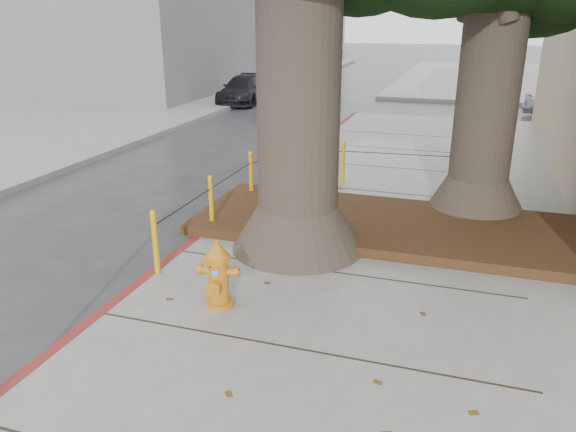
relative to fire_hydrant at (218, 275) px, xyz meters
name	(u,v)px	position (x,y,z in m)	size (l,w,h in m)	color
ground	(253,352)	(0.69, -0.63, -0.57)	(140.00, 140.00, 0.00)	#28282B
sidewalk_far	(548,80)	(6.69, 29.37, -0.50)	(16.00, 20.00, 0.15)	slate
curb_red	(194,243)	(-1.31, 1.87, -0.50)	(0.14, 26.00, 0.16)	maroon
planter_bed	(386,225)	(1.59, 3.27, -0.34)	(6.40, 2.60, 0.16)	black
bollard_ring	(295,184)	(-0.18, 3.75, 0.09)	(3.79, 5.39, 0.95)	#E2A40C
fire_hydrant	(218,275)	(0.00, 0.00, 0.00)	(0.46, 0.43, 0.87)	orange
car_silver	(570,103)	(6.14, 17.01, -0.04)	(1.27, 3.15, 1.07)	#A1A2A6
car_dark	(244,90)	(-6.49, 16.74, -0.02)	(1.56, 3.84, 1.11)	black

